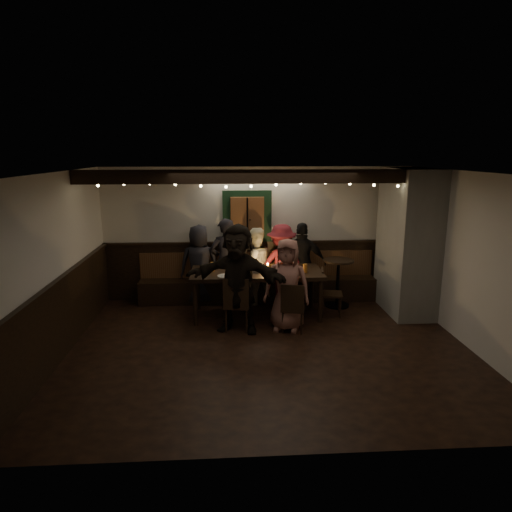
{
  "coord_description": "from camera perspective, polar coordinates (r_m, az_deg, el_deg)",
  "views": [
    {
      "loc": [
        -0.6,
        -6.35,
        2.88
      ],
      "look_at": [
        -0.08,
        1.6,
        1.05
      ],
      "focal_mm": 32.0,
      "sensor_mm": 36.0,
      "label": 1
    }
  ],
  "objects": [
    {
      "name": "chair_end",
      "position": [
        8.26,
        8.86,
        -4.15
      ],
      "size": [
        0.44,
        0.44,
        0.85
      ],
      "color": "black",
      "rests_on": "ground"
    },
    {
      "name": "dining_table",
      "position": [
        8.05,
        0.08,
        -2.38
      ],
      "size": [
        2.31,
        0.99,
        1.0
      ],
      "color": "black",
      "rests_on": "ground"
    },
    {
      "name": "person_a",
      "position": [
        8.8,
        -7.08,
        -1.06
      ],
      "size": [
        0.75,
        0.49,
        1.54
      ],
      "primitive_type": "imported",
      "rotation": [
        0.0,
        0.0,
        3.14
      ],
      "color": "black",
      "rests_on": "ground"
    },
    {
      "name": "person_e",
      "position": [
        8.85,
        5.8,
        -0.85
      ],
      "size": [
        0.97,
        0.53,
        1.56
      ],
      "primitive_type": "imported",
      "rotation": [
        0.0,
        0.0,
        2.98
      ],
      "color": "black",
      "rests_on": "ground"
    },
    {
      "name": "person_c",
      "position": [
        8.72,
        -0.15,
        -1.25
      ],
      "size": [
        0.88,
        0.8,
        1.48
      ],
      "primitive_type": "imported",
      "rotation": [
        0.0,
        0.0,
        3.54
      ],
      "color": "beige",
      "rests_on": "ground"
    },
    {
      "name": "high_top",
      "position": [
        8.74,
        10.2,
        -2.58
      ],
      "size": [
        0.57,
        0.57,
        0.91
      ],
      "color": "black",
      "rests_on": "ground"
    },
    {
      "name": "chair_near_right",
      "position": [
        7.4,
        4.62,
        -6.15
      ],
      "size": [
        0.45,
        0.45,
        0.83
      ],
      "color": "black",
      "rests_on": "ground"
    },
    {
      "name": "person_f",
      "position": [
        7.34,
        -2.31,
        -2.84
      ],
      "size": [
        1.73,
        1.0,
        1.77
      ],
      "primitive_type": "imported",
      "rotation": [
        0.0,
        0.0,
        -0.31
      ],
      "color": "black",
      "rests_on": "ground"
    },
    {
      "name": "person_d",
      "position": [
        8.75,
        3.19,
        -1.03
      ],
      "size": [
        1.06,
        0.68,
        1.54
      ],
      "primitive_type": "imported",
      "rotation": [
        0.0,
        0.0,
        3.26
      ],
      "color": "maroon",
      "rests_on": "ground"
    },
    {
      "name": "room",
      "position": [
        8.15,
        8.16,
        0.0
      ],
      "size": [
        6.02,
        5.01,
        2.62
      ],
      "color": "black",
      "rests_on": "ground"
    },
    {
      "name": "chair_near_left",
      "position": [
        7.42,
        -2.42,
        -5.66
      ],
      "size": [
        0.48,
        0.48,
        0.92
      ],
      "color": "black",
      "rests_on": "ground"
    },
    {
      "name": "person_b",
      "position": [
        8.76,
        -3.86,
        -0.66
      ],
      "size": [
        0.7,
        0.57,
        1.65
      ],
      "primitive_type": "imported",
      "rotation": [
        0.0,
        0.0,
        3.48
      ],
      "color": "black",
      "rests_on": "ground"
    },
    {
      "name": "person_g",
      "position": [
        7.44,
        3.89,
        -3.62
      ],
      "size": [
        0.85,
        0.67,
        1.53
      ],
      "primitive_type": "imported",
      "rotation": [
        0.0,
        0.0,
        -0.27
      ],
      "color": "#966052",
      "rests_on": "ground"
    }
  ]
}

